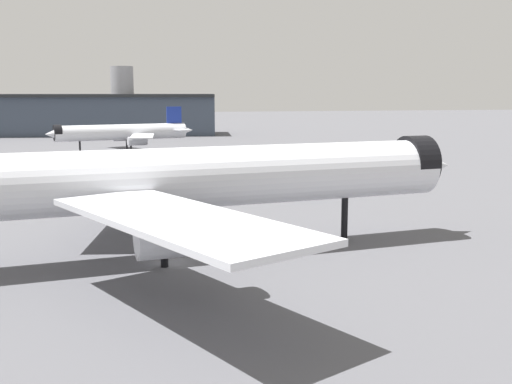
{
  "coord_description": "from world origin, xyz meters",
  "views": [
    {
      "loc": [
        -4.92,
        -60.39,
        16.94
      ],
      "look_at": [
        9.18,
        3.37,
        6.28
      ],
      "focal_mm": 43.48,
      "sensor_mm": 36.0,
      "label": 1
    }
  ],
  "objects_px": {
    "service_truck_front": "(306,187)",
    "airliner_far_taxiway": "(123,132)",
    "airliner_near_gate": "(180,180)",
    "traffic_cone_near_nose": "(223,191)"
  },
  "relations": [
    {
      "from": "service_truck_front",
      "to": "traffic_cone_near_nose",
      "type": "relative_size",
      "value": 9.79
    },
    {
      "from": "airliner_near_gate",
      "to": "traffic_cone_near_nose",
      "type": "bearing_deg",
      "value": 66.46
    },
    {
      "from": "airliner_near_gate",
      "to": "traffic_cone_near_nose",
      "type": "distance_m",
      "value": 41.26
    },
    {
      "from": "airliner_near_gate",
      "to": "traffic_cone_near_nose",
      "type": "relative_size",
      "value": 110.3
    },
    {
      "from": "service_truck_front",
      "to": "airliner_far_taxiway",
      "type": "bearing_deg",
      "value": 52.7
    },
    {
      "from": "airliner_near_gate",
      "to": "airliner_far_taxiway",
      "type": "relative_size",
      "value": 1.59
    },
    {
      "from": "airliner_near_gate",
      "to": "service_truck_front",
      "type": "xyz_separation_m",
      "value": [
        23.22,
        32.04,
        -6.43
      ]
    },
    {
      "from": "airliner_far_taxiway",
      "to": "service_truck_front",
      "type": "distance_m",
      "value": 87.46
    },
    {
      "from": "airliner_far_taxiway",
      "to": "traffic_cone_near_nose",
      "type": "distance_m",
      "value": 77.52
    },
    {
      "from": "traffic_cone_near_nose",
      "to": "airliner_far_taxiway",
      "type": "bearing_deg",
      "value": 101.74
    }
  ]
}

